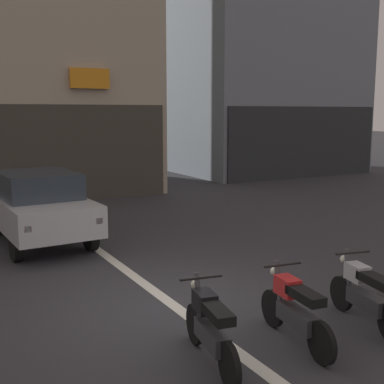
# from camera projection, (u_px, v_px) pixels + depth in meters

# --- Properties ---
(ground_plane) EXTENTS (120.00, 120.00, 0.00)m
(ground_plane) POSITION_uv_depth(u_px,v_px,m) (175.00, 306.00, 7.78)
(ground_plane) COLOR #333338
(lane_centre_line) EXTENTS (0.20, 18.00, 0.01)m
(lane_centre_line) POSITION_uv_depth(u_px,v_px,m) (69.00, 228.00, 12.97)
(lane_centre_line) COLOR silver
(lane_centre_line) RESTS_ON ground
(building_far_right) EXTENTS (8.65, 7.76, 15.60)m
(building_far_right) POSITION_uv_depth(u_px,v_px,m) (257.00, 14.00, 25.16)
(building_far_right) COLOR gray
(building_far_right) RESTS_ON ground
(car_silver_crossing_near) EXTENTS (1.95, 4.18, 1.64)m
(car_silver_crossing_near) POSITION_uv_depth(u_px,v_px,m) (37.00, 205.00, 11.45)
(car_silver_crossing_near) COLOR black
(car_silver_crossing_near) RESTS_ON ground
(motorcycle_black_row_leftmost) EXTENTS (0.55, 1.66, 0.98)m
(motorcycle_black_row_leftmost) POSITION_uv_depth(u_px,v_px,m) (210.00, 327.00, 5.95)
(motorcycle_black_row_leftmost) COLOR black
(motorcycle_black_row_leftmost) RESTS_ON ground
(motorcycle_red_row_left_mid) EXTENTS (0.55, 1.66, 0.98)m
(motorcycle_red_row_left_mid) POSITION_uv_depth(u_px,v_px,m) (295.00, 309.00, 6.49)
(motorcycle_red_row_left_mid) COLOR black
(motorcycle_red_row_left_mid) RESTS_ON ground
(motorcycle_silver_row_centre) EXTENTS (0.56, 1.65, 0.98)m
(motorcycle_silver_row_centre) POSITION_uv_depth(u_px,v_px,m) (365.00, 293.00, 7.05)
(motorcycle_silver_row_centre) COLOR black
(motorcycle_silver_row_centre) RESTS_ON ground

